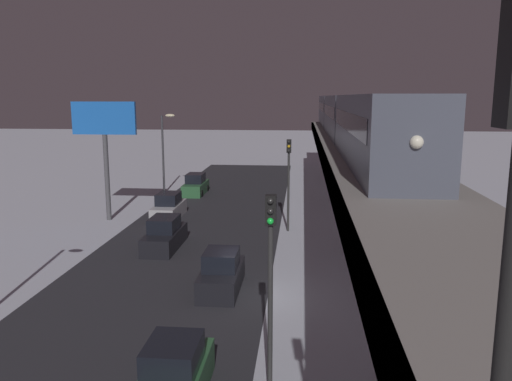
{
  "coord_description": "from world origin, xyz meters",
  "views": [
    {
      "loc": [
        -2.54,
        22.56,
        9.25
      ],
      "look_at": [
        1.09,
        -17.2,
        1.87
      ],
      "focal_mm": 35.7,
      "sensor_mm": 36.0,
      "label": 1
    }
  ],
  "objects_px": {
    "sedan_green": "(196,186)",
    "traffic_light_mid": "(289,172)",
    "sedan_black": "(221,274)",
    "sedan_black_2": "(165,235)",
    "traffic_light_near": "(270,267)",
    "sedan_silver": "(169,208)",
    "commercial_billboard": "(104,130)",
    "subway_train": "(346,115)",
    "sedan_green_2": "(174,378)"
  },
  "relations": [
    {
      "from": "sedan_black",
      "to": "traffic_light_mid",
      "type": "distance_m",
      "value": 12.13
    },
    {
      "from": "sedan_black",
      "to": "traffic_light_near",
      "type": "relative_size",
      "value": 0.66
    },
    {
      "from": "traffic_light_near",
      "to": "sedan_black",
      "type": "bearing_deg",
      "value": -71.27
    },
    {
      "from": "sedan_silver",
      "to": "traffic_light_near",
      "type": "bearing_deg",
      "value": 112.1
    },
    {
      "from": "sedan_silver",
      "to": "sedan_green_2",
      "type": "height_order",
      "value": "same"
    },
    {
      "from": "subway_train",
      "to": "traffic_light_near",
      "type": "xyz_separation_m",
      "value": [
        4.55,
        29.67,
        -3.53
      ]
    },
    {
      "from": "sedan_silver",
      "to": "sedan_green_2",
      "type": "relative_size",
      "value": 1.08
    },
    {
      "from": "sedan_black_2",
      "to": "traffic_light_near",
      "type": "xyz_separation_m",
      "value": [
        -7.5,
        15.12,
        3.4
      ]
    },
    {
      "from": "sedan_green",
      "to": "sedan_black_2",
      "type": "xyz_separation_m",
      "value": [
        -1.8,
        17.82,
        0.01
      ]
    },
    {
      "from": "traffic_light_mid",
      "to": "sedan_black_2",
      "type": "bearing_deg",
      "value": 32.15
    },
    {
      "from": "sedan_green",
      "to": "commercial_billboard",
      "type": "relative_size",
      "value": 0.53
    },
    {
      "from": "sedan_green",
      "to": "sedan_black_2",
      "type": "height_order",
      "value": "same"
    },
    {
      "from": "subway_train",
      "to": "traffic_light_near",
      "type": "distance_m",
      "value": 30.22
    },
    {
      "from": "sedan_green",
      "to": "traffic_light_mid",
      "type": "xyz_separation_m",
      "value": [
        -9.3,
        13.11,
        3.41
      ]
    },
    {
      "from": "sedan_green",
      "to": "sedan_black",
      "type": "relative_size",
      "value": 1.12
    },
    {
      "from": "sedan_green",
      "to": "sedan_black_2",
      "type": "distance_m",
      "value": 17.91
    },
    {
      "from": "subway_train",
      "to": "traffic_light_near",
      "type": "height_order",
      "value": "subway_train"
    },
    {
      "from": "sedan_black_2",
      "to": "traffic_light_near",
      "type": "height_order",
      "value": "traffic_light_near"
    },
    {
      "from": "traffic_light_mid",
      "to": "commercial_billboard",
      "type": "bearing_deg",
      "value": -8.7
    },
    {
      "from": "traffic_light_near",
      "to": "sedan_green_2",
      "type": "bearing_deg",
      "value": 13.77
    },
    {
      "from": "traffic_light_near",
      "to": "subway_train",
      "type": "bearing_deg",
      "value": -98.72
    },
    {
      "from": "sedan_green",
      "to": "sedan_black",
      "type": "xyz_separation_m",
      "value": [
        -6.4,
        24.39,
        0.01
      ]
    },
    {
      "from": "subway_train",
      "to": "sedan_silver",
      "type": "bearing_deg",
      "value": 26.03
    },
    {
      "from": "sedan_black",
      "to": "sedan_green_2",
      "type": "bearing_deg",
      "value": -90.0
    },
    {
      "from": "sedan_black",
      "to": "traffic_light_near",
      "type": "height_order",
      "value": "traffic_light_near"
    },
    {
      "from": "sedan_green_2",
      "to": "sedan_black",
      "type": "height_order",
      "value": "same"
    },
    {
      "from": "sedan_black",
      "to": "commercial_billboard",
      "type": "bearing_deg",
      "value": 128.91
    },
    {
      "from": "sedan_green_2",
      "to": "traffic_light_near",
      "type": "distance_m",
      "value": 4.52
    },
    {
      "from": "traffic_light_mid",
      "to": "traffic_light_near",
      "type": "bearing_deg",
      "value": 90.0
    },
    {
      "from": "traffic_light_near",
      "to": "traffic_light_mid",
      "type": "relative_size",
      "value": 1.0
    },
    {
      "from": "sedan_silver",
      "to": "traffic_light_near",
      "type": "relative_size",
      "value": 0.7
    },
    {
      "from": "sedan_black",
      "to": "traffic_light_mid",
      "type": "xyz_separation_m",
      "value": [
        -2.9,
        -11.28,
        3.4
      ]
    },
    {
      "from": "sedan_green_2",
      "to": "traffic_light_near",
      "type": "relative_size",
      "value": 0.65
    },
    {
      "from": "traffic_light_near",
      "to": "sedan_silver",
      "type": "bearing_deg",
      "value": -67.9
    },
    {
      "from": "subway_train",
      "to": "commercial_billboard",
      "type": "relative_size",
      "value": 6.23
    },
    {
      "from": "sedan_green_2",
      "to": "sedan_silver",
      "type": "bearing_deg",
      "value": 105.16
    },
    {
      "from": "traffic_light_mid",
      "to": "commercial_billboard",
      "type": "relative_size",
      "value": 0.72
    },
    {
      "from": "commercial_billboard",
      "to": "traffic_light_near",
      "type": "bearing_deg",
      "value": 121.99
    },
    {
      "from": "sedan_silver",
      "to": "traffic_light_near",
      "type": "xyz_separation_m",
      "value": [
        -9.3,
        22.91,
        3.4
      ]
    },
    {
      "from": "sedan_green",
      "to": "sedan_silver",
      "type": "height_order",
      "value": "same"
    },
    {
      "from": "subway_train",
      "to": "sedan_black_2",
      "type": "height_order",
      "value": "subway_train"
    },
    {
      "from": "sedan_green",
      "to": "sedan_black_2",
      "type": "relative_size",
      "value": 0.98
    },
    {
      "from": "sedan_silver",
      "to": "commercial_billboard",
      "type": "xyz_separation_m",
      "value": [
        4.4,
        0.98,
        6.03
      ]
    },
    {
      "from": "sedan_green",
      "to": "subway_train",
      "type": "bearing_deg",
      "value": 166.73
    },
    {
      "from": "subway_train",
      "to": "sedan_black_2",
      "type": "distance_m",
      "value": 20.13
    },
    {
      "from": "sedan_silver",
      "to": "sedan_black_2",
      "type": "distance_m",
      "value": 7.99
    },
    {
      "from": "sedan_green",
      "to": "sedan_silver",
      "type": "relative_size",
      "value": 1.05
    },
    {
      "from": "sedan_black",
      "to": "traffic_light_near",
      "type": "distance_m",
      "value": 9.65
    },
    {
      "from": "sedan_silver",
      "to": "traffic_light_mid",
      "type": "bearing_deg",
      "value": 161.7
    },
    {
      "from": "sedan_black",
      "to": "commercial_billboard",
      "type": "xyz_separation_m",
      "value": [
        10.8,
        -13.38,
        6.03
      ]
    }
  ]
}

